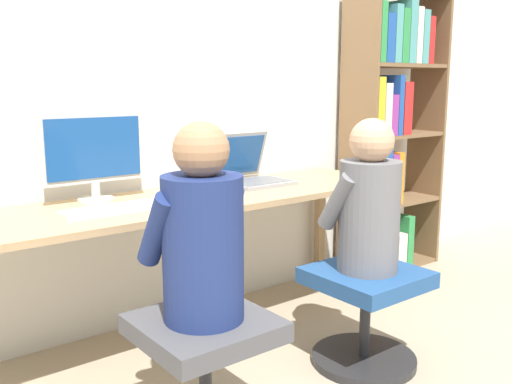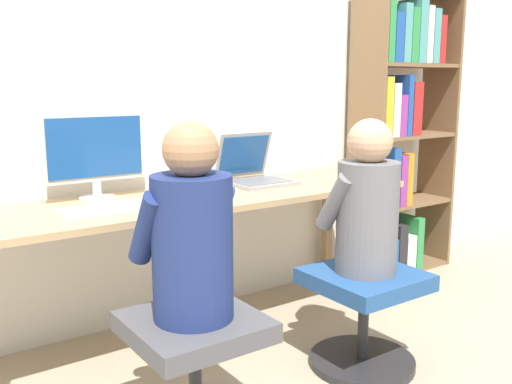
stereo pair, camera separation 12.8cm
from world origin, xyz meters
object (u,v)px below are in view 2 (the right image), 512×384
at_px(keyboard, 113,207).
at_px(bookshelf, 397,136).
at_px(desktop_monitor, 95,153).
at_px(laptop, 255,173).
at_px(office_chair_left, 195,364).
at_px(person_at_monitor, 191,233).
at_px(person_at_laptop, 367,205).
at_px(office_chair_right, 364,310).

bearing_deg(keyboard, bookshelf, 5.94).
distance_m(desktop_monitor, bookshelf, 1.98).
distance_m(laptop, keyboard, 0.89).
bearing_deg(office_chair_left, laptop, 44.00).
height_order(desktop_monitor, person_at_monitor, person_at_monitor).
bearing_deg(person_at_laptop, desktop_monitor, 135.80).
distance_m(desktop_monitor, keyboard, 0.33).
bearing_deg(office_chair_right, laptop, 92.28).
xyz_separation_m(keyboard, person_at_monitor, (0.05, -0.60, 0.01)).
height_order(desktop_monitor, person_at_laptop, desktop_monitor).
bearing_deg(bookshelf, laptop, -179.17).
xyz_separation_m(office_chair_left, office_chair_right, (0.85, 0.00, 0.00)).
xyz_separation_m(laptop, keyboard, (-0.87, -0.19, -0.04)).
xyz_separation_m(laptop, bookshelf, (1.14, 0.02, 0.14)).
relative_size(person_at_laptop, bookshelf, 0.37).
height_order(keyboard, bookshelf, bookshelf).
height_order(laptop, office_chair_left, laptop).
distance_m(office_chair_right, person_at_monitor, 0.98).
bearing_deg(office_chair_right, person_at_monitor, 179.79).
relative_size(office_chair_left, office_chair_right, 1.00).
distance_m(office_chair_right, bookshelf, 1.52).
xyz_separation_m(desktop_monitor, office_chair_right, (0.88, -0.86, -0.68)).
xyz_separation_m(desktop_monitor, person_at_laptop, (0.88, -0.85, -0.20)).
xyz_separation_m(person_at_monitor, bookshelf, (1.96, 0.81, 0.17)).
bearing_deg(office_chair_left, office_chair_right, 0.12).
distance_m(desktop_monitor, laptop, 0.86).
distance_m(keyboard, person_at_laptop, 1.08).
relative_size(laptop, keyboard, 0.77).
bearing_deg(office_chair_left, keyboard, 94.38).
xyz_separation_m(office_chair_right, person_at_laptop, (-0.00, 0.00, 0.48)).
xyz_separation_m(desktop_monitor, bookshelf, (1.98, -0.05, -0.02)).
xyz_separation_m(person_at_laptop, bookshelf, (1.10, 0.80, 0.18)).
relative_size(desktop_monitor, office_chair_right, 1.03).
bearing_deg(desktop_monitor, bookshelf, -1.39).
bearing_deg(keyboard, desktop_monitor, 84.75).
height_order(person_at_monitor, person_at_laptop, person_at_monitor).
xyz_separation_m(office_chair_left, person_at_monitor, (0.00, 0.00, 0.48)).
distance_m(person_at_monitor, person_at_laptop, 0.85).
bearing_deg(laptop, office_chair_right, -87.72).
height_order(office_chair_left, person_at_laptop, person_at_laptop).
bearing_deg(bookshelf, person_at_monitor, -157.63).
relative_size(laptop, office_chair_left, 0.73).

